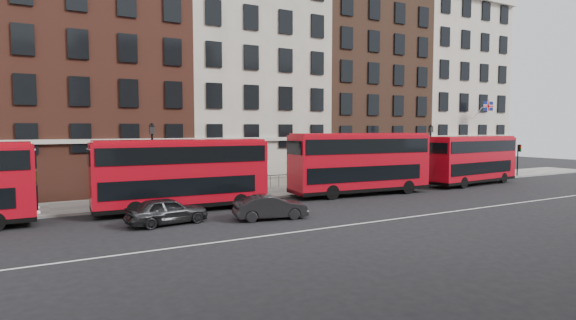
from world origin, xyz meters
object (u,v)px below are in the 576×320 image
bus_d (472,159)px  car_front (271,207)px  traffic_light (519,154)px  car_rear (167,211)px  bus_c (360,162)px  bus_b (182,173)px

bus_d → car_front: size_ratio=2.58×
bus_d → traffic_light: bearing=4.4°
bus_d → car_rear: 28.61m
bus_c → traffic_light: bus_c is taller
bus_b → traffic_light: bus_b is taller
bus_b → bus_c: bus_c is taller
car_rear → traffic_light: size_ratio=1.30×
bus_c → car_front: bearing=-149.9°
traffic_light → bus_b: bearing=-177.2°
car_rear → traffic_light: traffic_light is taller
bus_c → bus_d: 12.76m
bus_b → traffic_light: 36.09m
car_front → traffic_light: size_ratio=1.26×
car_rear → car_front: bearing=-112.7°
bus_b → car_rear: bus_b is taller
bus_d → traffic_light: (9.49, 1.77, 0.09)m
bus_b → traffic_light: size_ratio=3.23×
car_rear → car_front: (5.41, -1.46, -0.05)m
bus_d → car_front: bus_d is taller
bus_c → car_front: (-10.19, -4.91, -1.86)m
traffic_light → car_rear: bearing=-172.2°
bus_b → car_rear: size_ratio=2.48×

